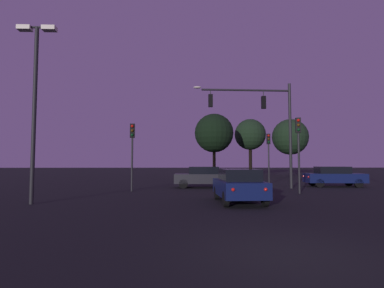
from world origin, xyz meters
TOP-DOWN VIEW (x-y plane):
  - ground_plane at (0.00, 24.50)m, footprint 168.00×168.00m
  - traffic_signal_mast_arm at (3.66, 15.13)m, footprint 7.04×0.51m
  - traffic_light_corner_left at (5.31, 19.63)m, footprint 0.33×0.37m
  - traffic_light_corner_right at (4.80, 11.65)m, footprint 0.35×0.38m
  - traffic_light_median at (-5.31, 13.29)m, footprint 0.32×0.36m
  - car_nearside_lane at (0.46, 7.70)m, footprint 1.96×4.03m
  - car_crossing_left at (9.38, 16.56)m, footprint 4.41×2.13m
  - car_crossing_right at (-0.66, 16.07)m, footprint 4.09×2.00m
  - parking_lot_lamp_post at (-8.70, 7.50)m, footprint 1.70×0.36m
  - tree_behind_sign at (7.20, 34.93)m, footprint 4.25×4.25m
  - tree_left_far at (13.33, 36.46)m, footprint 5.12×5.12m
  - tree_center_horizon at (1.66, 29.75)m, footprint 4.64×4.64m

SIDE VIEW (x-z plane):
  - ground_plane at x=0.00m, z-range 0.00..0.00m
  - car_crossing_right at x=-0.66m, z-range 0.03..1.55m
  - car_nearside_lane at x=0.46m, z-range 0.03..1.55m
  - car_crossing_left at x=9.38m, z-range 0.03..1.55m
  - traffic_light_median at x=-5.31m, z-range 0.90..5.21m
  - traffic_light_corner_left at x=5.31m, z-range 0.90..5.21m
  - traffic_light_corner_right at x=4.80m, z-range 0.93..5.42m
  - parking_lot_lamp_post at x=-8.70m, z-range 1.07..9.06m
  - traffic_signal_mast_arm at x=3.66m, z-range 1.44..8.96m
  - tree_center_horizon at x=1.66m, z-range 1.51..9.20m
  - tree_left_far at x=13.33m, z-range 1.47..9.55m
  - tree_behind_sign at x=7.20m, z-range 1.75..9.60m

